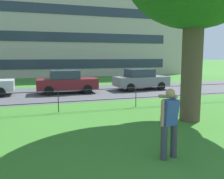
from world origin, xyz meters
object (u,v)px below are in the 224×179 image
object	(u,v)px
person_thrower	(169,121)
car_grey_far_right	(141,79)
apartment_building_background	(40,14)
car_maroon_far_left	(67,82)

from	to	relation	value
person_thrower	car_grey_far_right	distance (m)	12.51
person_thrower	apartment_building_background	xyz separation A→B (m)	(-1.65, 29.54, 7.11)
person_thrower	car_maroon_far_left	bearing A→B (deg)	94.10
car_maroon_far_left	apartment_building_background	xyz separation A→B (m)	(-0.82, 17.93, 7.26)
person_thrower	car_maroon_far_left	xyz separation A→B (m)	(-0.83, 11.61, -0.15)
car_grey_far_right	apartment_building_background	size ratio (longest dim) A/B	0.11
person_thrower	car_maroon_far_left	world-z (taller)	person_thrower
car_maroon_far_left	car_grey_far_right	bearing A→B (deg)	0.06
car_maroon_far_left	apartment_building_background	distance (m)	19.36
car_maroon_far_left	apartment_building_background	size ratio (longest dim) A/B	0.11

